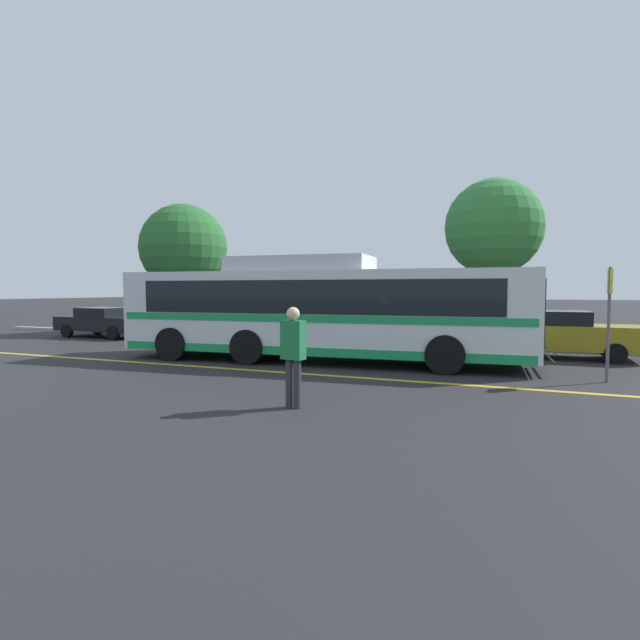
{
  "coord_description": "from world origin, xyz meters",
  "views": [
    {
      "loc": [
        4.33,
        -13.96,
        2.12
      ],
      "look_at": [
        -1.23,
        -0.33,
        1.24
      ],
      "focal_mm": 28.0,
      "sensor_mm": 36.0,
      "label": 1
    }
  ],
  "objects_px": {
    "bus_stop_sign": "(609,310)",
    "tree_0": "(494,228)",
    "parked_car_0": "(104,322)",
    "transit_bus": "(319,310)",
    "parked_car_3": "(559,334)",
    "pedestrian_0": "(293,350)",
    "tree_1": "(184,248)",
    "parked_car_1": "(237,325)",
    "parked_car_2": "(385,329)"
  },
  "relations": [
    {
      "from": "bus_stop_sign",
      "to": "tree_0",
      "type": "xyz_separation_m",
      "value": [
        -3.08,
        10.1,
        3.18
      ]
    },
    {
      "from": "parked_car_0",
      "to": "tree_0",
      "type": "relative_size",
      "value": 0.66
    },
    {
      "from": "transit_bus",
      "to": "parked_car_3",
      "type": "relative_size",
      "value": 2.71
    },
    {
      "from": "parked_car_0",
      "to": "bus_stop_sign",
      "type": "bearing_deg",
      "value": 80.6
    },
    {
      "from": "parked_car_3",
      "to": "tree_0",
      "type": "distance_m",
      "value": 7.54
    },
    {
      "from": "pedestrian_0",
      "to": "tree_1",
      "type": "distance_m",
      "value": 18.15
    },
    {
      "from": "parked_car_1",
      "to": "tree_1",
      "type": "height_order",
      "value": "tree_1"
    },
    {
      "from": "transit_bus",
      "to": "tree_1",
      "type": "xyz_separation_m",
      "value": [
        -10.48,
        7.37,
        2.72
      ]
    },
    {
      "from": "transit_bus",
      "to": "tree_1",
      "type": "bearing_deg",
      "value": -129.38
    },
    {
      "from": "tree_0",
      "to": "tree_1",
      "type": "distance_m",
      "value": 14.96
    },
    {
      "from": "pedestrian_0",
      "to": "tree_1",
      "type": "relative_size",
      "value": 0.28
    },
    {
      "from": "transit_bus",
      "to": "parked_car_2",
      "type": "relative_size",
      "value": 2.73
    },
    {
      "from": "tree_1",
      "to": "parked_car_0",
      "type": "bearing_deg",
      "value": -109.67
    },
    {
      "from": "parked_car_3",
      "to": "pedestrian_0",
      "type": "xyz_separation_m",
      "value": [
        -4.86,
        -9.17,
        0.29
      ]
    },
    {
      "from": "parked_car_0",
      "to": "pedestrian_0",
      "type": "relative_size",
      "value": 2.54
    },
    {
      "from": "parked_car_0",
      "to": "pedestrian_0",
      "type": "xyz_separation_m",
      "value": [
        13.68,
        -9.04,
        0.35
      ]
    },
    {
      "from": "parked_car_1",
      "to": "parked_car_2",
      "type": "height_order",
      "value": "parked_car_2"
    },
    {
      "from": "pedestrian_0",
      "to": "bus_stop_sign",
      "type": "height_order",
      "value": "bus_stop_sign"
    },
    {
      "from": "pedestrian_0",
      "to": "tree_0",
      "type": "relative_size",
      "value": 0.26
    },
    {
      "from": "parked_car_2",
      "to": "tree_1",
      "type": "xyz_separation_m",
      "value": [
        -11.48,
        3.53,
        3.54
      ]
    },
    {
      "from": "parked_car_1",
      "to": "tree_0",
      "type": "bearing_deg",
      "value": 123.15
    },
    {
      "from": "pedestrian_0",
      "to": "bus_stop_sign",
      "type": "bearing_deg",
      "value": 50.57
    },
    {
      "from": "transit_bus",
      "to": "parked_car_1",
      "type": "height_order",
      "value": "transit_bus"
    },
    {
      "from": "parked_car_1",
      "to": "parked_car_0",
      "type": "bearing_deg",
      "value": -88.49
    },
    {
      "from": "transit_bus",
      "to": "parked_car_0",
      "type": "bearing_deg",
      "value": -110.41
    },
    {
      "from": "parked_car_2",
      "to": "pedestrian_0",
      "type": "height_order",
      "value": "pedestrian_0"
    },
    {
      "from": "parked_car_0",
      "to": "parked_car_1",
      "type": "distance_m",
      "value": 6.88
    },
    {
      "from": "bus_stop_sign",
      "to": "parked_car_2",
      "type": "bearing_deg",
      "value": -129.28
    },
    {
      "from": "parked_car_1",
      "to": "parked_car_2",
      "type": "relative_size",
      "value": 0.95
    },
    {
      "from": "parked_car_0",
      "to": "tree_0",
      "type": "distance_m",
      "value": 17.78
    },
    {
      "from": "parked_car_0",
      "to": "pedestrian_0",
      "type": "bearing_deg",
      "value": 59.08
    },
    {
      "from": "tree_0",
      "to": "pedestrian_0",
      "type": "bearing_deg",
      "value": -99.53
    },
    {
      "from": "tree_1",
      "to": "parked_car_1",
      "type": "bearing_deg",
      "value": -35.02
    },
    {
      "from": "pedestrian_0",
      "to": "tree_1",
      "type": "xyz_separation_m",
      "value": [
        -12.27,
        12.97,
        3.22
      ]
    },
    {
      "from": "parked_car_2",
      "to": "tree_0",
      "type": "relative_size",
      "value": 0.65
    },
    {
      "from": "transit_bus",
      "to": "tree_1",
      "type": "relative_size",
      "value": 1.91
    },
    {
      "from": "transit_bus",
      "to": "tree_0",
      "type": "relative_size",
      "value": 1.78
    },
    {
      "from": "tree_1",
      "to": "pedestrian_0",
      "type": "bearing_deg",
      "value": -46.59
    },
    {
      "from": "transit_bus",
      "to": "bus_stop_sign",
      "type": "bearing_deg",
      "value": 80.75
    },
    {
      "from": "pedestrian_0",
      "to": "parked_car_3",
      "type": "bearing_deg",
      "value": 71.16
    },
    {
      "from": "bus_stop_sign",
      "to": "pedestrian_0",
      "type": "bearing_deg",
      "value": -52.8
    },
    {
      "from": "parked_car_0",
      "to": "tree_0",
      "type": "height_order",
      "value": "tree_0"
    },
    {
      "from": "parked_car_0",
      "to": "parked_car_3",
      "type": "xyz_separation_m",
      "value": [
        18.54,
        0.12,
        0.06
      ]
    },
    {
      "from": "tree_0",
      "to": "transit_bus",
      "type": "bearing_deg",
      "value": -114.55
    },
    {
      "from": "parked_car_2",
      "to": "pedestrian_0",
      "type": "distance_m",
      "value": 9.48
    },
    {
      "from": "tree_0",
      "to": "parked_car_2",
      "type": "bearing_deg",
      "value": -120.6
    },
    {
      "from": "tree_1",
      "to": "parked_car_3",
      "type": "bearing_deg",
      "value": -12.53
    },
    {
      "from": "tree_1",
      "to": "transit_bus",
      "type": "bearing_deg",
      "value": -35.1
    },
    {
      "from": "parked_car_1",
      "to": "bus_stop_sign",
      "type": "height_order",
      "value": "bus_stop_sign"
    },
    {
      "from": "transit_bus",
      "to": "parked_car_3",
      "type": "distance_m",
      "value": 7.58
    }
  ]
}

